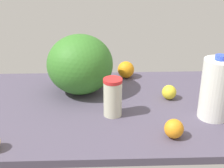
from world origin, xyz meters
TOP-DOWN VIEW (x-y plane):
  - countertop at (0.00, 0.00)cm, footprint 120.00×76.00cm
  - tumbler_cup at (0.32, -8.57)cm, footprint 7.71×7.71cm
  - milk_jug at (40.40, -11.68)cm, footprint 12.09×12.09cm
  - watermelon at (-14.24, 14.37)cm, footprint 30.40×30.40cm
  - lemon_far_back at (26.00, 5.16)cm, footprint 6.50×6.50cm
  - orange_near_front at (21.43, -25.76)cm, footprint 7.06×7.06cm
  - orange_loose at (8.37, 30.88)cm, footprint 8.71×8.71cm

SIDE VIEW (x-z plane):
  - countertop at x=0.00cm, z-range 0.00..3.00cm
  - lemon_far_back at x=26.00cm, z-range 3.00..9.50cm
  - orange_near_front at x=21.43cm, z-range 3.00..10.06cm
  - orange_loose at x=8.37cm, z-range 3.00..11.71cm
  - tumbler_cup at x=0.32cm, z-range 3.04..19.05cm
  - milk_jug at x=40.40cm, z-range 2.22..28.57cm
  - watermelon at x=-14.24cm, z-range 3.00..30.57cm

